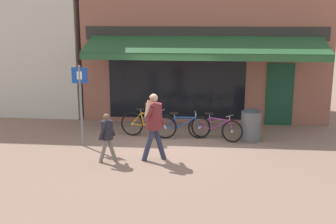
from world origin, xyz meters
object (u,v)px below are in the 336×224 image
(bicycle_orange, at_px, (148,124))
(bicycle_blue, at_px, (182,127))
(litter_bin, at_px, (251,124))
(parking_sign, at_px, (81,97))
(pedestrian_child, at_px, (107,133))
(bicycle_purple, at_px, (216,128))
(pedestrian_adult, at_px, (154,120))

(bicycle_orange, xyz_separation_m, bicycle_blue, (1.04, -0.08, -0.03))
(litter_bin, bearing_deg, parking_sign, -168.47)
(bicycle_blue, bearing_deg, parking_sign, -165.69)
(bicycle_orange, xyz_separation_m, pedestrian_child, (-0.69, -2.34, 0.37))
(bicycle_purple, height_order, parking_sign, parking_sign)
(pedestrian_child, height_order, parking_sign, parking_sign)
(bicycle_purple, bearing_deg, parking_sign, -140.88)
(bicycle_purple, distance_m, pedestrian_adult, 2.65)
(bicycle_orange, bearing_deg, bicycle_purple, 8.36)
(bicycle_blue, bearing_deg, litter_bin, -7.05)
(bicycle_blue, bearing_deg, bicycle_purple, -6.77)
(pedestrian_adult, bearing_deg, bicycle_purple, -123.37)
(pedestrian_adult, height_order, pedestrian_child, pedestrian_adult)
(bicycle_purple, height_order, pedestrian_adult, pedestrian_adult)
(bicycle_orange, xyz_separation_m, litter_bin, (3.07, -0.12, 0.12))
(pedestrian_adult, relative_size, parking_sign, 0.76)
(bicycle_purple, xyz_separation_m, litter_bin, (1.01, -0.03, 0.15))
(bicycle_purple, height_order, pedestrian_child, pedestrian_child)
(bicycle_blue, relative_size, parking_sign, 0.73)
(bicycle_blue, xyz_separation_m, pedestrian_child, (-1.73, -2.26, 0.40))
(bicycle_orange, xyz_separation_m, parking_sign, (-1.72, -1.10, 1.02))
(bicycle_orange, bearing_deg, litter_bin, 8.74)
(pedestrian_adult, relative_size, pedestrian_child, 1.38)
(litter_bin, height_order, parking_sign, parking_sign)
(bicycle_blue, distance_m, pedestrian_child, 2.88)
(bicycle_purple, bearing_deg, bicycle_orange, -158.31)
(bicycle_orange, distance_m, litter_bin, 3.08)
(litter_bin, bearing_deg, bicycle_orange, 177.80)
(pedestrian_child, xyz_separation_m, parking_sign, (-1.04, 1.25, 0.66))
(bicycle_blue, height_order, bicycle_purple, bicycle_blue)
(bicycle_blue, distance_m, litter_bin, 2.03)
(litter_bin, distance_m, parking_sign, 4.98)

